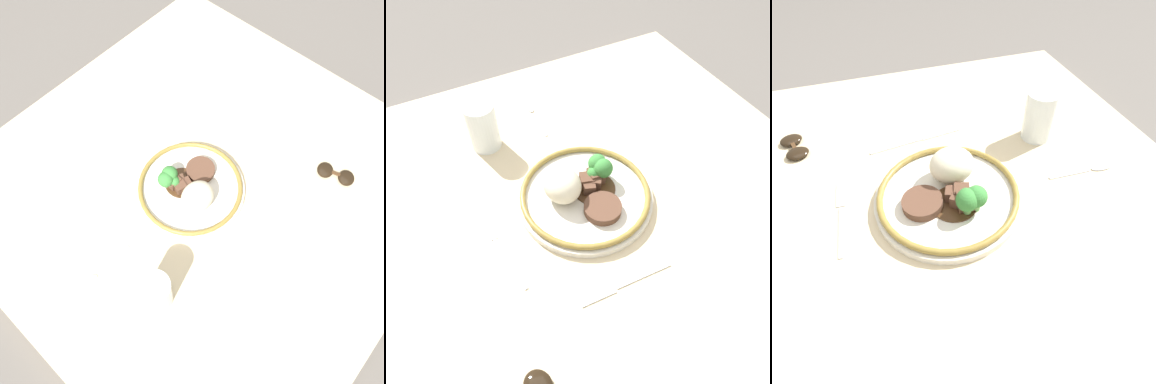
{
  "view_description": "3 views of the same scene",
  "coord_description": "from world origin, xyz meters",
  "views": [
    {
      "loc": [
        0.38,
        0.29,
        0.93
      ],
      "look_at": [
        0.06,
        0.02,
        0.09
      ],
      "focal_mm": 35.0,
      "sensor_mm": 36.0,
      "label": 1
    },
    {
      "loc": [
        -0.38,
        0.23,
        0.67
      ],
      "look_at": [
        0.05,
        0.01,
        0.07
      ],
      "focal_mm": 35.0,
      "sensor_mm": 36.0,
      "label": 2
    },
    {
      "loc": [
        -0.05,
        -0.38,
        0.5
      ],
      "look_at": [
        0.07,
        -0.02,
        0.07
      ],
      "focal_mm": 28.0,
      "sensor_mm": 36.0,
      "label": 3
    }
  ],
  "objects": [
    {
      "name": "ground_plane",
      "position": [
        0.0,
        0.0,
        0.0
      ],
      "size": [
        8.0,
        8.0,
        0.0
      ],
      "primitive_type": "plane",
      "color": "#5B5651"
    },
    {
      "name": "dining_table",
      "position": [
        0.0,
        0.0,
        0.02
      ],
      "size": [
        1.12,
        1.1,
        0.05
      ],
      "color": "beige",
      "rests_on": "ground"
    },
    {
      "name": "knife",
      "position": [
        0.03,
        0.2,
        0.05
      ],
      "size": [
        0.22,
        0.04,
        0.0
      ],
      "rotation": [
        0.0,
        0.0,
        0.12
      ],
      "color": "silver",
      "rests_on": "dining_table"
    },
    {
      "name": "plate",
      "position": [
        0.05,
        -0.0,
        0.07
      ],
      "size": [
        0.28,
        0.28,
        0.09
      ],
      "color": "silver",
      "rests_on": "dining_table"
    },
    {
      "name": "juice_glass",
      "position": [
        0.3,
        0.12,
        0.1
      ],
      "size": [
        0.07,
        0.07,
        0.11
      ],
      "color": "yellow",
      "rests_on": "dining_table"
    },
    {
      "name": "sunglasses",
      "position": [
        -0.25,
        0.25,
        0.06
      ],
      "size": [
        0.08,
        0.11,
        0.01
      ],
      "rotation": [
        0.0,
        0.0,
        0.29
      ],
      "color": "black",
      "rests_on": "dining_table"
    },
    {
      "name": "fork",
      "position": [
        -0.16,
        0.04,
        0.05
      ],
      "size": [
        0.02,
        0.18,
        0.0
      ],
      "rotation": [
        0.0,
        0.0,
        1.52
      ],
      "color": "silver",
      "rests_on": "dining_table"
    },
    {
      "name": "spoon",
      "position": [
        0.37,
        -0.02,
        0.05
      ],
      "size": [
        0.15,
        0.02,
        0.01
      ],
      "rotation": [
        0.0,
        0.0,
        -0.05
      ],
      "color": "silver",
      "rests_on": "dining_table"
    }
  ]
}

